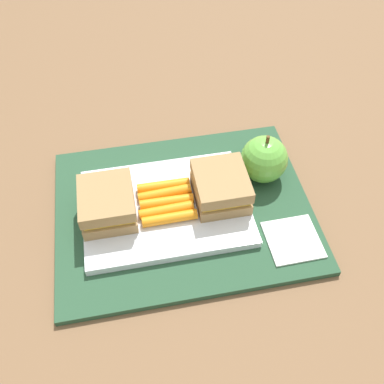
# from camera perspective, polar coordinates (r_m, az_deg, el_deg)

# --- Properties ---
(ground_plane) EXTENTS (2.40, 2.40, 0.00)m
(ground_plane) POSITION_cam_1_polar(r_m,az_deg,el_deg) (0.63, -1.12, -2.58)
(ground_plane) COLOR brown
(lunchbag_mat) EXTENTS (0.36, 0.28, 0.01)m
(lunchbag_mat) POSITION_cam_1_polar(r_m,az_deg,el_deg) (0.63, -1.13, -2.31)
(lunchbag_mat) COLOR #284C33
(lunchbag_mat) RESTS_ON ground_plane
(food_tray) EXTENTS (0.23, 0.17, 0.01)m
(food_tray) POSITION_cam_1_polar(r_m,az_deg,el_deg) (0.61, -3.44, -2.04)
(food_tray) COLOR white
(food_tray) RESTS_ON lunchbag_mat
(sandwich_half_left) EXTENTS (0.07, 0.08, 0.04)m
(sandwich_half_left) POSITION_cam_1_polar(r_m,az_deg,el_deg) (0.59, -11.03, -1.51)
(sandwich_half_left) COLOR #9E7A4C
(sandwich_half_left) RESTS_ON food_tray
(sandwich_half_right) EXTENTS (0.07, 0.08, 0.04)m
(sandwich_half_right) POSITION_cam_1_polar(r_m,az_deg,el_deg) (0.60, 3.79, 0.68)
(sandwich_half_right) COLOR #9E7A4C
(sandwich_half_right) RESTS_ON food_tray
(carrot_sticks_bundle) EXTENTS (0.08, 0.07, 0.02)m
(carrot_sticks_bundle) POSITION_cam_1_polar(r_m,az_deg,el_deg) (0.60, -3.41, -1.24)
(carrot_sticks_bundle) COLOR orange
(carrot_sticks_bundle) RESTS_ON food_tray
(apple) EXTENTS (0.07, 0.07, 0.08)m
(apple) POSITION_cam_1_polar(r_m,az_deg,el_deg) (0.64, 9.42, 4.24)
(apple) COLOR #66B742
(apple) RESTS_ON lunchbag_mat
(paper_napkin) EXTENTS (0.07, 0.07, 0.00)m
(paper_napkin) POSITION_cam_1_polar(r_m,az_deg,el_deg) (0.60, 13.08, -6.10)
(paper_napkin) COLOR white
(paper_napkin) RESTS_ON lunchbag_mat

